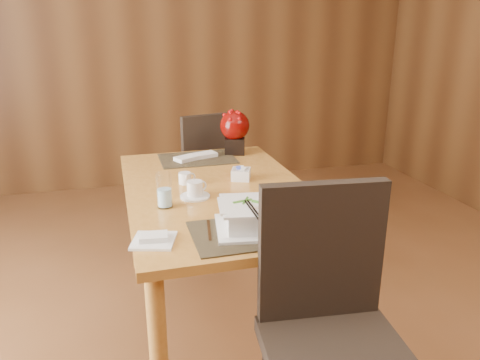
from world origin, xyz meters
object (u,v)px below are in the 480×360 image
object	(u,v)px
near_chair	(330,316)
water_glass	(164,190)
coffee_cup	(195,190)
bread_plate	(154,241)
berry_decor	(235,130)
soup_setting	(251,217)
creamer_jug	(185,178)
dining_table	(218,206)
far_chair	(205,169)
sugar_caddy	(241,174)

from	to	relation	value
near_chair	water_glass	bearing A→B (deg)	128.80
coffee_cup	bread_plate	xyz separation A→B (m)	(-0.24, -0.43, -0.03)
berry_decor	bread_plate	size ratio (longest dim) A/B	1.74
berry_decor	bread_plate	world-z (taller)	berry_decor
soup_setting	creamer_jug	size ratio (longest dim) A/B	3.93
berry_decor	near_chair	world-z (taller)	same
soup_setting	coffee_cup	size ratio (longest dim) A/B	2.25
dining_table	water_glass	size ratio (longest dim) A/B	9.41
soup_setting	far_chair	xyz separation A→B (m)	(0.12, 1.55, -0.27)
water_glass	bread_plate	bearing A→B (deg)	-103.84
water_glass	far_chair	world-z (taller)	far_chair
creamer_jug	soup_setting	bearing A→B (deg)	-81.76
berry_decor	far_chair	size ratio (longest dim) A/B	0.29
sugar_caddy	dining_table	bearing A→B (deg)	-145.45
bread_plate	far_chair	xyz separation A→B (m)	(0.51, 1.55, -0.22)
soup_setting	near_chair	xyz separation A→B (m)	(0.17, -0.39, -0.23)
creamer_jug	sugar_caddy	xyz separation A→B (m)	(0.30, -0.01, -0.00)
dining_table	creamer_jug	distance (m)	0.23
dining_table	near_chair	world-z (taller)	near_chair
bread_plate	near_chair	xyz separation A→B (m)	(0.55, -0.39, -0.18)
water_glass	berry_decor	world-z (taller)	berry_decor
coffee_cup	sugar_caddy	xyz separation A→B (m)	(0.28, 0.20, -0.01)
soup_setting	coffee_cup	xyz separation A→B (m)	(-0.15, 0.43, -0.02)
water_glass	near_chair	world-z (taller)	near_chair
water_glass	sugar_caddy	size ratio (longest dim) A/B	1.67
coffee_cup	sugar_caddy	bearing A→B (deg)	35.34
berry_decor	dining_table	bearing A→B (deg)	-112.39
creamer_jug	sugar_caddy	size ratio (longest dim) A/B	0.85
creamer_jug	far_chair	distance (m)	0.98
near_chair	creamer_jug	bearing A→B (deg)	114.02
sugar_caddy	water_glass	bearing A→B (deg)	-146.76
dining_table	soup_setting	world-z (taller)	soup_setting
dining_table	coffee_cup	bearing A→B (deg)	-143.78
berry_decor	far_chair	world-z (taller)	berry_decor
coffee_cup	creamer_jug	world-z (taller)	coffee_cup
berry_decor	water_glass	bearing A→B (deg)	-124.01
creamer_jug	water_glass	bearing A→B (deg)	-121.07
dining_table	near_chair	bearing A→B (deg)	-78.59
soup_setting	berry_decor	distance (m)	1.17
soup_setting	berry_decor	world-z (taller)	berry_decor
soup_setting	sugar_caddy	world-z (taller)	soup_setting
water_glass	far_chair	xyz separation A→B (m)	(0.42, 1.21, -0.29)
water_glass	coffee_cup	bearing A→B (deg)	29.05
soup_setting	near_chair	world-z (taller)	near_chair
creamer_jug	dining_table	bearing A→B (deg)	-44.34
water_glass	berry_decor	distance (m)	0.97
dining_table	coffee_cup	size ratio (longest dim) A/B	10.57
sugar_caddy	berry_decor	distance (m)	0.54
water_glass	dining_table	bearing A→B (deg)	32.54
water_glass	sugar_caddy	distance (m)	0.52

